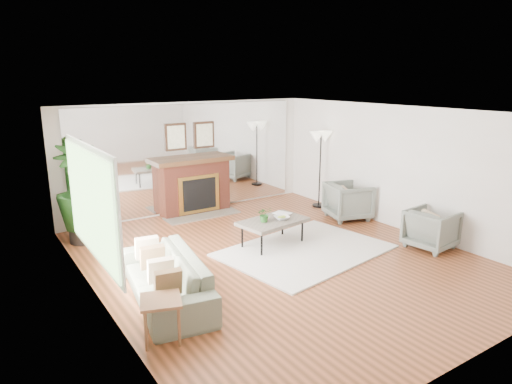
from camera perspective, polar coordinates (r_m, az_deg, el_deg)
ground at (r=7.97m, az=2.98°, el=-8.27°), size 7.00×7.00×0.00m
wall_left at (r=6.33m, az=-19.28°, el=-3.09°), size 0.02×7.00×2.50m
wall_right at (r=9.62m, az=17.61°, el=2.81°), size 0.02×7.00×2.50m
wall_back at (r=10.53m, az=-8.27°, el=4.28°), size 6.00×0.02×2.50m
mirror_panel at (r=10.51m, az=-8.22°, el=4.27°), size 5.40×0.04×2.40m
window_panel at (r=6.69m, az=-19.97°, el=-1.35°), size 0.04×2.40×1.50m
fireplace at (r=10.44m, az=-7.61°, el=0.91°), size 1.85×0.83×2.05m
area_rug at (r=8.30m, az=6.18°, el=-7.28°), size 3.15×2.47×0.03m
coffee_table at (r=8.37m, az=2.12°, el=-3.78°), size 1.34×0.91×0.50m
sofa at (r=6.60m, az=-11.20°, el=-10.48°), size 1.19×2.31×0.64m
armchair_back at (r=10.18m, az=11.45°, el=-1.09°), size 1.09×1.07×0.80m
armchair_front at (r=8.89m, az=21.06°, el=-4.32°), size 0.87×0.85×0.72m
side_table at (r=5.61m, az=-11.80°, el=-13.75°), size 0.59×0.59×0.53m
potted_ficus at (r=9.04m, az=-21.10°, el=0.25°), size 1.13×1.13×1.89m
floor_lamp at (r=10.79m, az=8.11°, el=6.10°), size 0.59×0.33×1.80m
tabletop_plant at (r=8.21m, az=1.08°, el=-2.81°), size 0.31×0.29×0.28m
fruit_bowl at (r=8.39m, az=3.22°, el=-3.22°), size 0.30×0.30×0.07m
book at (r=8.62m, az=2.93°, el=-2.88°), size 0.33×0.37×0.02m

